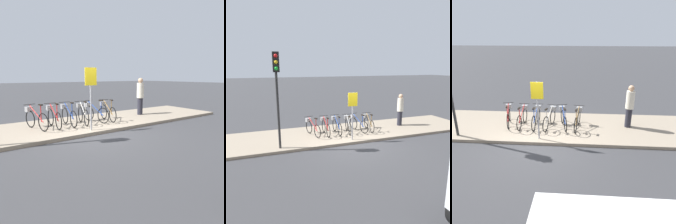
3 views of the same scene
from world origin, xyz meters
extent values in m
plane|color=#38383A|center=(0.00, 0.00, 0.00)|extent=(120.00, 120.00, 0.00)
cube|color=gray|center=(0.00, 1.58, 0.06)|extent=(14.55, 3.15, 0.12)
torus|color=black|center=(-1.37, 1.09, 0.44)|extent=(0.19, 0.63, 0.64)
torus|color=black|center=(-1.58, 1.94, 0.44)|extent=(0.19, 0.63, 0.64)
cylinder|color=red|center=(-1.48, 1.51, 0.70)|extent=(0.25, 0.88, 0.54)
cylinder|color=red|center=(-1.40, 1.20, 0.73)|extent=(0.04, 0.04, 0.58)
cube|color=black|center=(-1.40, 1.20, 1.04)|extent=(0.12, 0.21, 0.04)
cylinder|color=#262626|center=(-1.58, 1.94, 0.99)|extent=(0.45, 0.13, 0.02)
cube|color=gray|center=(-1.59, 1.99, 0.80)|extent=(0.28, 0.25, 0.18)
torus|color=black|center=(-0.87, 0.98, 0.44)|extent=(0.05, 0.64, 0.64)
torus|color=black|center=(-0.84, 1.86, 0.44)|extent=(0.05, 0.64, 0.64)
cylinder|color=red|center=(-0.86, 1.42, 0.70)|extent=(0.06, 0.89, 0.54)
cylinder|color=red|center=(-0.86, 1.10, 0.73)|extent=(0.03, 0.03, 0.58)
cube|color=black|center=(-0.86, 1.10, 1.04)|extent=(0.08, 0.20, 0.04)
cylinder|color=#262626|center=(-0.84, 1.86, 0.99)|extent=(0.46, 0.04, 0.02)
cube|color=gray|center=(-0.84, 1.91, 0.80)|extent=(0.25, 0.21, 0.18)
torus|color=black|center=(-0.28, 1.00, 0.44)|extent=(0.06, 0.64, 0.64)
torus|color=black|center=(-0.25, 1.88, 0.44)|extent=(0.06, 0.64, 0.64)
cylinder|color=navy|center=(-0.26, 1.44, 0.70)|extent=(0.06, 0.90, 0.54)
cylinder|color=navy|center=(-0.27, 1.12, 0.73)|extent=(0.03, 0.03, 0.58)
cube|color=black|center=(-0.27, 1.12, 1.04)|extent=(0.08, 0.20, 0.04)
cylinder|color=#262626|center=(-0.25, 1.88, 0.99)|extent=(0.46, 0.04, 0.02)
cube|color=gray|center=(-0.25, 1.93, 0.80)|extent=(0.25, 0.21, 0.18)
torus|color=black|center=(0.22, 0.94, 0.44)|extent=(0.17, 0.64, 0.64)
torus|color=black|center=(0.40, 1.80, 0.44)|extent=(0.17, 0.64, 0.64)
cylinder|color=beige|center=(0.31, 1.37, 0.70)|extent=(0.22, 0.88, 0.54)
cylinder|color=beige|center=(0.25, 1.06, 0.73)|extent=(0.04, 0.04, 0.58)
cube|color=black|center=(0.25, 1.06, 1.04)|extent=(0.11, 0.21, 0.04)
cylinder|color=#262626|center=(0.40, 1.80, 0.99)|extent=(0.46, 0.12, 0.02)
cube|color=gray|center=(0.41, 1.85, 0.80)|extent=(0.28, 0.25, 0.18)
torus|color=black|center=(1.01, 1.00, 0.44)|extent=(0.18, 0.63, 0.64)
torus|color=black|center=(0.81, 1.85, 0.44)|extent=(0.18, 0.63, 0.64)
cylinder|color=navy|center=(0.91, 1.42, 0.70)|extent=(0.24, 0.88, 0.54)
cylinder|color=navy|center=(0.98, 1.11, 0.73)|extent=(0.04, 0.04, 0.58)
cube|color=black|center=(0.98, 1.11, 1.04)|extent=(0.11, 0.21, 0.04)
cylinder|color=#262626|center=(0.81, 1.85, 0.99)|extent=(0.45, 0.13, 0.02)
cube|color=gray|center=(0.80, 1.90, 0.80)|extent=(0.28, 0.25, 0.18)
torus|color=black|center=(1.42, 0.92, 0.44)|extent=(0.13, 0.64, 0.64)
torus|color=black|center=(1.54, 1.79, 0.44)|extent=(0.13, 0.64, 0.64)
cylinder|color=olive|center=(1.48, 1.35, 0.70)|extent=(0.16, 0.89, 0.54)
cylinder|color=olive|center=(1.44, 1.04, 0.73)|extent=(0.04, 0.04, 0.58)
cube|color=black|center=(1.44, 1.04, 1.04)|extent=(0.10, 0.21, 0.04)
cylinder|color=#262626|center=(1.54, 1.79, 0.99)|extent=(0.46, 0.09, 0.02)
cube|color=gray|center=(1.55, 1.84, 0.80)|extent=(0.27, 0.23, 0.18)
cylinder|color=#23232D|center=(3.61, 1.69, 0.53)|extent=(0.26, 0.26, 0.82)
cylinder|color=beige|center=(3.61, 1.69, 1.31)|extent=(0.34, 0.34, 0.73)
sphere|color=tan|center=(3.61, 1.69, 1.80)|extent=(0.24, 0.24, 0.24)
cylinder|color=#99999E|center=(0.07, 0.30, 1.21)|extent=(0.06, 0.06, 2.18)
cube|color=yellow|center=(0.07, 0.28, 2.00)|extent=(0.44, 0.03, 0.60)
camera|label=1|loc=(-3.62, -6.27, 2.02)|focal=35.00mm
camera|label=2|loc=(-3.79, -8.48, 3.46)|focal=35.00mm
camera|label=3|loc=(1.57, -7.00, 3.92)|focal=35.00mm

